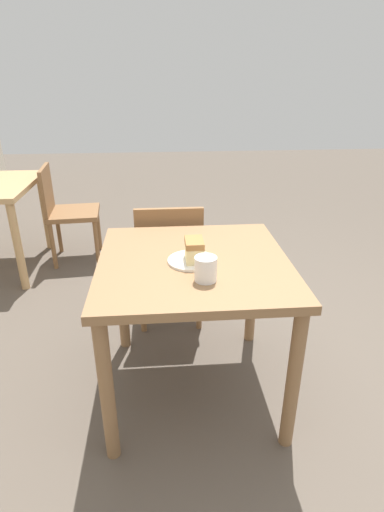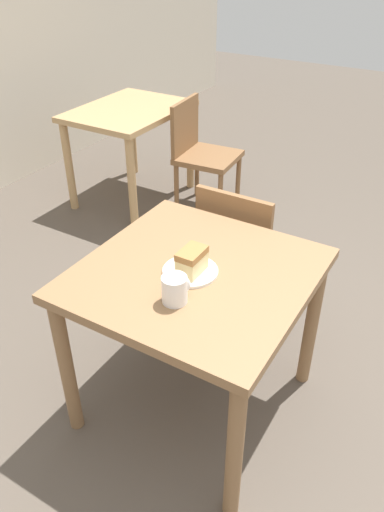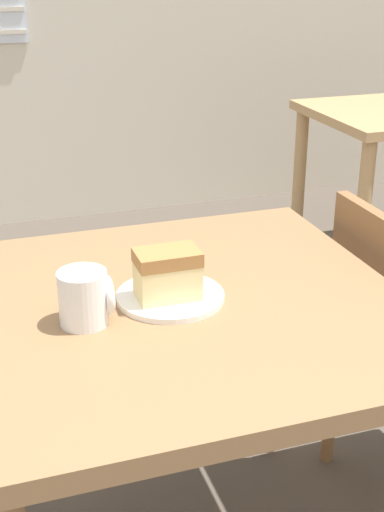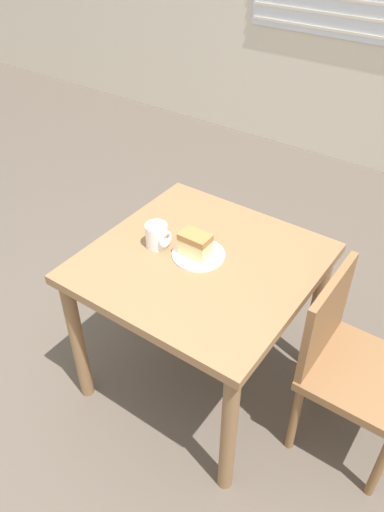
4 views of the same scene
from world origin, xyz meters
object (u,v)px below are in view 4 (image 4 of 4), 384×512
(chair_near_window, at_px, (350,362))
(cake_slice, at_px, (195,244))
(dining_table_near, at_px, (201,280))
(coffee_mug, at_px, (157,236))
(plate, at_px, (198,255))

(chair_near_window, relative_size, cake_slice, 6.70)
(dining_table_near, height_order, coffee_mug, coffee_mug)
(dining_table_near, distance_m, cake_slice, 0.18)
(dining_table_near, height_order, cake_slice, cake_slice)
(chair_near_window, relative_size, coffee_mug, 7.95)
(cake_slice, bearing_deg, coffee_mug, -169.35)
(dining_table_near, relative_size, cake_slice, 7.10)
(plate, relative_size, coffee_mug, 2.07)
(chair_near_window, xyz_separation_m, plate, (-0.66, -0.08, 0.29))
(chair_near_window, height_order, cake_slice, cake_slice)
(chair_near_window, xyz_separation_m, coffee_mug, (-0.84, -0.13, 0.34))
(plate, height_order, coffee_mug, coffee_mug)
(dining_table_near, relative_size, plate, 4.08)
(chair_near_window, relative_size, plate, 3.84)
(chair_near_window, height_order, coffee_mug, coffee_mug)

